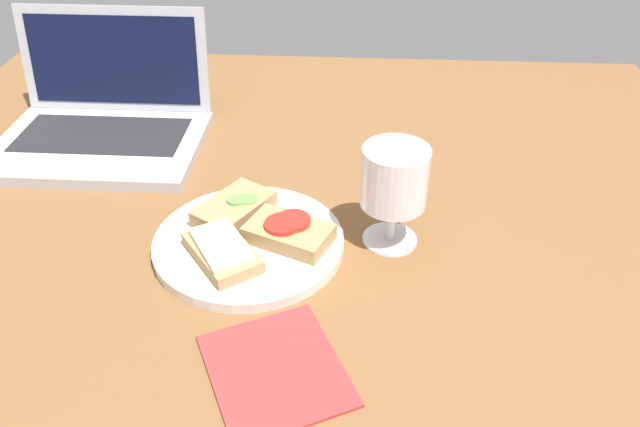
# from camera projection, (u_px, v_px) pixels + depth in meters

# --- Properties ---
(wooden_table) EXTENTS (1.40, 1.40, 0.03)m
(wooden_table) POSITION_uv_depth(u_px,v_px,m) (290.00, 257.00, 0.86)
(wooden_table) COLOR brown
(wooden_table) RESTS_ON ground
(plate) EXTENTS (0.26, 0.26, 0.02)m
(plate) POSITION_uv_depth(u_px,v_px,m) (249.00, 241.00, 0.85)
(plate) COLOR silver
(plate) RESTS_ON wooden_table
(sandwich_with_tomato) EXTENTS (0.13, 0.11, 0.03)m
(sandwich_with_tomato) POSITION_uv_depth(u_px,v_px,m) (288.00, 230.00, 0.84)
(sandwich_with_tomato) COLOR #A88456
(sandwich_with_tomato) RESTS_ON plate
(sandwich_with_cucumber) EXTENTS (0.12, 0.13, 0.03)m
(sandwich_with_cucumber) POSITION_uv_depth(u_px,v_px,m) (235.00, 209.00, 0.88)
(sandwich_with_cucumber) COLOR #A88456
(sandwich_with_cucumber) RESTS_ON plate
(sandwich_with_cheese) EXTENTS (0.12, 0.13, 0.03)m
(sandwich_with_cheese) POSITION_uv_depth(u_px,v_px,m) (222.00, 251.00, 0.80)
(sandwich_with_cheese) COLOR #A88456
(sandwich_with_cheese) RESTS_ON plate
(wine_glass) EXTENTS (0.09, 0.09, 0.15)m
(wine_glass) POSITION_uv_depth(u_px,v_px,m) (394.00, 181.00, 0.81)
(wine_glass) COLOR white
(wine_glass) RESTS_ON wooden_table
(laptop) EXTENTS (0.35, 0.28, 0.20)m
(laptop) POSITION_uv_depth(u_px,v_px,m) (103.00, 123.00, 1.08)
(laptop) COLOR #ADAFB5
(laptop) RESTS_ON wooden_table
(napkin) EXTENTS (0.19, 0.20, 0.00)m
(napkin) POSITION_uv_depth(u_px,v_px,m) (276.00, 370.00, 0.68)
(napkin) COLOR #B23333
(napkin) RESTS_ON wooden_table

